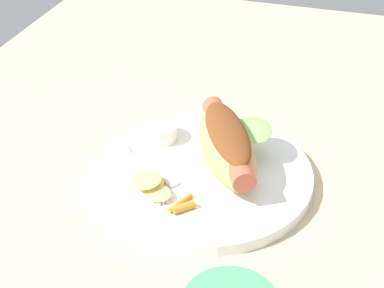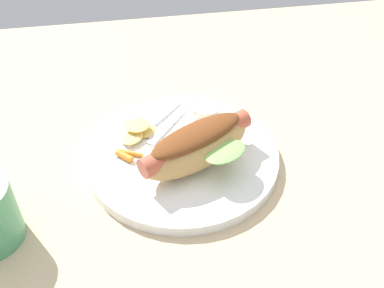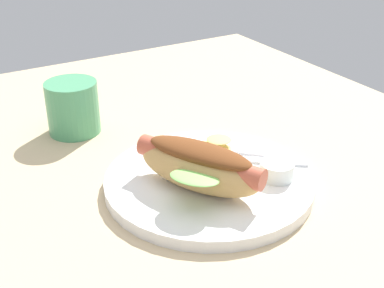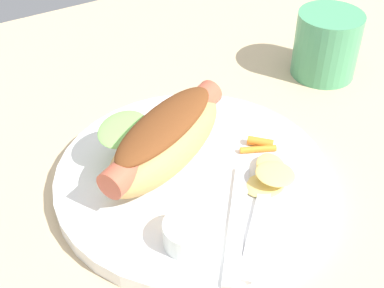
{
  "view_description": "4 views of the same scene",
  "coord_description": "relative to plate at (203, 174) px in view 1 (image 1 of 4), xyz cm",
  "views": [
    {
      "loc": [
        -57.31,
        -16.26,
        45.42
      ],
      "look_at": [
        -0.22,
        1.24,
        4.1
      ],
      "focal_mm": 54.57,
      "sensor_mm": 36.0,
      "label": 1
    },
    {
      "loc": [
        -8.35,
        -47.81,
        45.09
      ],
      "look_at": [
        -0.53,
        -2.43,
        4.47
      ],
      "focal_mm": 42.78,
      "sensor_mm": 36.0,
      "label": 2
    },
    {
      "loc": [
        46.85,
        -32.0,
        36.49
      ],
      "look_at": [
        -2.98,
        -2.41,
        6.21
      ],
      "focal_mm": 48.45,
      "sensor_mm": 36.0,
      "label": 3
    },
    {
      "loc": [
        17.63,
        32.22,
        37.24
      ],
      "look_at": [
        -0.84,
        0.48,
        6.4
      ],
      "focal_mm": 49.6,
      "sensor_mm": 36.0,
      "label": 4
    }
  ],
  "objects": [
    {
      "name": "sauce_ramekin",
      "position": [
        4.73,
        7.33,
        1.91
      ],
      "size": [
        4.4,
        4.4,
        2.22
      ],
      "primitive_type": "cylinder",
      "color": "white",
      "rests_on": "plate"
    },
    {
      "name": "ground_plane",
      "position": [
        1.63,
        0.65,
        -1.7
      ],
      "size": [
        120.0,
        90.0,
        1.8
      ],
      "primitive_type": "cube",
      "color": "tan"
    },
    {
      "name": "fork",
      "position": [
        -2.19,
        8.05,
        1.0
      ],
      "size": [
        11.68,
        11.6,
        0.4
      ],
      "rotation": [
        0.0,
        0.0,
        3.92
      ],
      "color": "silver",
      "rests_on": "plate"
    },
    {
      "name": "plate",
      "position": [
        0.0,
        0.0,
        0.0
      ],
      "size": [
        27.21,
        27.21,
        1.6
      ],
      "primitive_type": "cylinder",
      "color": "white",
      "rests_on": "ground_plane"
    },
    {
      "name": "chips_pile",
      "position": [
        -5.73,
        4.8,
        1.58
      ],
      "size": [
        6.34,
        6.68,
        1.77
      ],
      "color": "#E7C96B",
      "rests_on": "plate"
    },
    {
      "name": "knife",
      "position": [
        -0.02,
        7.66,
        0.98
      ],
      "size": [
        9.77,
        11.78,
        0.36
      ],
      "primitive_type": "cube",
      "rotation": [
        0.0,
        0.0,
        4.04
      ],
      "color": "silver",
      "rests_on": "plate"
    },
    {
      "name": "hot_dog",
      "position": [
        1.37,
        -2.55,
        4.09
      ],
      "size": [
        17.6,
        13.16,
        5.99
      ],
      "rotation": [
        0.0,
        0.0,
        3.62
      ],
      "color": "tan",
      "rests_on": "plate"
    },
    {
      "name": "carrot_garnish",
      "position": [
        -7.78,
        0.12,
        1.22
      ],
      "size": [
        3.85,
        2.69,
        0.96
      ],
      "color": "orange",
      "rests_on": "plate"
    }
  ]
}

